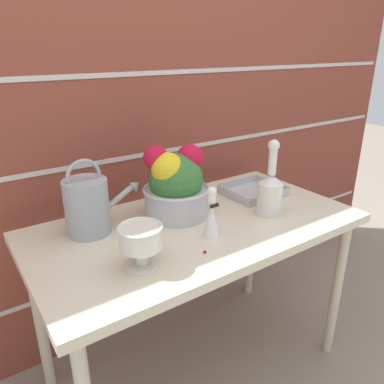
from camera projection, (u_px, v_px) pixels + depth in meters
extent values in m
plane|color=gray|center=(196.00, 365.00, 1.75)|extent=(12.00, 12.00, 0.00)
cube|color=brown|center=(138.00, 114.00, 1.70)|extent=(3.60, 0.08, 2.20)
cube|color=beige|center=(150.00, 262.00, 1.95)|extent=(3.53, 0.00, 0.02)
cube|color=beige|center=(144.00, 155.00, 1.73)|extent=(3.53, 0.00, 0.02)
cube|color=beige|center=(141.00, 74.00, 1.60)|extent=(3.53, 0.00, 0.02)
cube|color=beige|center=(197.00, 227.00, 1.48)|extent=(1.29, 0.69, 0.04)
cylinder|color=beige|center=(337.00, 289.00, 1.71)|extent=(0.04, 0.04, 0.70)
cylinder|color=beige|center=(39.00, 319.00, 1.53)|extent=(0.04, 0.04, 0.70)
cylinder|color=beige|center=(251.00, 240.00, 2.15)|extent=(0.04, 0.04, 0.70)
cylinder|color=#9EA3A8|center=(87.00, 207.00, 1.36)|extent=(0.16, 0.16, 0.21)
cylinder|color=#9EA3A8|center=(120.00, 196.00, 1.43)|extent=(0.14, 0.02, 0.09)
cone|color=#9EA3A8|center=(136.00, 185.00, 1.45)|extent=(0.05, 0.05, 0.06)
torus|color=#9EA3A8|center=(84.00, 176.00, 1.32)|extent=(0.13, 0.01, 0.13)
cylinder|color=silver|center=(142.00, 265.00, 1.18)|extent=(0.11, 0.11, 0.01)
cylinder|color=silver|center=(142.00, 255.00, 1.17)|extent=(0.04, 0.04, 0.06)
sphere|color=silver|center=(142.00, 255.00, 1.17)|extent=(0.05, 0.05, 0.05)
cylinder|color=silver|center=(141.00, 238.00, 1.15)|extent=(0.13, 0.13, 0.07)
torus|color=silver|center=(140.00, 228.00, 1.13)|extent=(0.14, 0.14, 0.01)
cylinder|color=#BCBCC1|center=(176.00, 202.00, 1.53)|extent=(0.26, 0.26, 0.12)
torus|color=#BCBCC1|center=(176.00, 189.00, 1.50)|extent=(0.27, 0.27, 0.01)
sphere|color=#387033|center=(176.00, 180.00, 1.49)|extent=(0.22, 0.22, 0.22)
sphere|color=yellow|center=(168.00, 169.00, 1.44)|extent=(0.13, 0.13, 0.13)
sphere|color=red|center=(156.00, 158.00, 1.44)|extent=(0.10, 0.10, 0.10)
sphere|color=red|center=(190.00, 157.00, 1.49)|extent=(0.11, 0.11, 0.11)
cylinder|color=silver|center=(269.00, 198.00, 1.53)|extent=(0.10, 0.10, 0.14)
cone|color=silver|center=(271.00, 179.00, 1.50)|extent=(0.10, 0.10, 0.04)
cylinder|color=silver|center=(272.00, 162.00, 1.48)|extent=(0.03, 0.03, 0.10)
sphere|color=silver|center=(274.00, 145.00, 1.45)|extent=(0.05, 0.05, 0.05)
cone|color=white|center=(211.00, 220.00, 1.35)|extent=(0.06, 0.06, 0.13)
cylinder|color=white|center=(212.00, 197.00, 1.32)|extent=(0.03, 0.03, 0.05)
sphere|color=white|center=(212.00, 191.00, 1.31)|extent=(0.03, 0.03, 0.03)
cube|color=black|center=(214.00, 206.00, 1.32)|extent=(0.03, 0.01, 0.01)
cube|color=#B7B7BC|center=(253.00, 193.00, 1.76)|extent=(0.25, 0.22, 0.01)
cube|color=#B7B7BC|center=(270.00, 197.00, 1.67)|extent=(0.25, 0.01, 0.04)
cube|color=#B7B7BC|center=(237.00, 183.00, 1.84)|extent=(0.25, 0.01, 0.04)
cube|color=#B7B7BC|center=(233.00, 196.00, 1.69)|extent=(0.01, 0.22, 0.04)
cube|color=#B7B7BC|center=(272.00, 185.00, 1.82)|extent=(0.01, 0.22, 0.04)
sphere|color=red|center=(205.00, 252.00, 1.26)|extent=(0.01, 0.01, 0.01)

